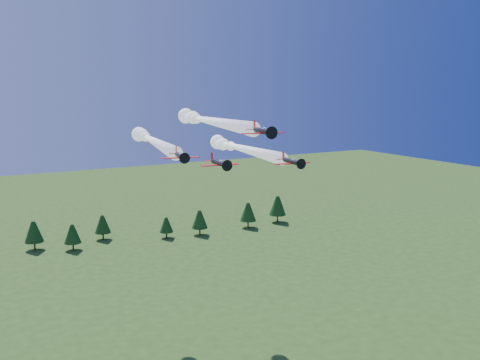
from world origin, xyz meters
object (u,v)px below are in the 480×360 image
plane_lead (209,121)px  plane_left (152,140)px  plane_slot (219,163)px  plane_right (240,148)px

plane_lead → plane_left: size_ratio=1.01×
plane_left → plane_slot: 22.61m
plane_right → plane_left: bearing=167.1°
plane_right → plane_lead: bearing=-146.9°
plane_lead → plane_left: bearing=134.2°
plane_lead → plane_slot: 12.66m
plane_right → plane_slot: plane_right is taller
plane_right → plane_slot: size_ratio=5.29×
plane_lead → plane_right: plane_lead is taller
plane_lead → plane_slot: (-2.50, -9.70, -7.73)m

